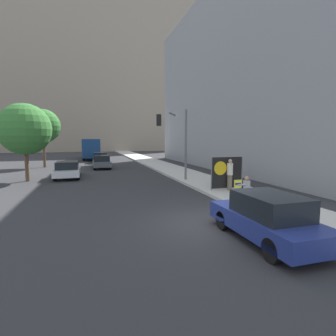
{
  "coord_description": "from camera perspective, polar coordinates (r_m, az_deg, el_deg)",
  "views": [
    {
      "loc": [
        -4.31,
        -8.4,
        3.13
      ],
      "look_at": [
        0.17,
        6.46,
        1.41
      ],
      "focal_mm": 28.0,
      "sensor_mm": 36.0,
      "label": 1
    }
  ],
  "objects": [
    {
      "name": "protest_banner",
      "position": [
        15.64,
        12.65,
        -0.97
      ],
      "size": [
        2.04,
        0.06,
        1.91
      ],
      "color": "slate",
      "rests_on": "sidewalk_curb"
    },
    {
      "name": "building_backdrop_right",
      "position": [
        31.22,
        17.33,
        17.34
      ],
      "size": [
        10.0,
        32.0,
        18.48
      ],
      "color": "#99999E",
      "rests_on": "ground_plane"
    },
    {
      "name": "pedestrian_behind",
      "position": [
        18.45,
        11.82,
        -0.38
      ],
      "size": [
        0.34,
        0.34,
        1.66
      ],
      "rotation": [
        0.0,
        0.0,
        5.98
      ],
      "color": "#756651",
      "rests_on": "sidewalk_curb"
    },
    {
      "name": "city_bus_on_road",
      "position": [
        43.47,
        -16.43,
        4.33
      ],
      "size": [
        2.5,
        11.41,
        3.12
      ],
      "color": "navy",
      "rests_on": "ground_plane"
    },
    {
      "name": "jogger_on_sidewalk",
      "position": [
        15.6,
        13.3,
        -1.32
      ],
      "size": [
        0.34,
        0.34,
        1.81
      ],
      "rotation": [
        0.0,
        0.0,
        2.99
      ],
      "color": "#756651",
      "rests_on": "sidewalk_curb"
    },
    {
      "name": "sidewalk_curb",
      "position": [
        24.87,
        1.81,
        -0.7
      ],
      "size": [
        3.36,
        90.0,
        0.17
      ],
      "primitive_type": "cube",
      "color": "beige",
      "rests_on": "ground_plane"
    },
    {
      "name": "ground_plane",
      "position": [
        9.95,
        10.1,
        -12.12
      ],
      "size": [
        160.0,
        160.0,
        0.0
      ],
      "primitive_type": "plane",
      "color": "#303033"
    },
    {
      "name": "street_tree_near_curb",
      "position": [
        21.94,
        -28.73,
        7.4
      ],
      "size": [
        3.75,
        3.75,
        5.72
      ],
      "color": "brown",
      "rests_on": "ground_plane"
    },
    {
      "name": "traffic_light_pole",
      "position": [
        19.26,
        1.53,
        7.6
      ],
      "size": [
        2.04,
        1.81,
        5.06
      ],
      "color": "slate",
      "rests_on": "sidewalk_curb"
    },
    {
      "name": "car_on_road_midblock",
      "position": [
        28.99,
        -14.26,
        1.33
      ],
      "size": [
        1.83,
        4.53,
        1.39
      ],
      "color": "#565B60",
      "rests_on": "ground_plane"
    },
    {
      "name": "building_backdrop_far",
      "position": [
        74.67,
        -15.43,
        19.01
      ],
      "size": [
        52.0,
        12.0,
        39.58
      ],
      "color": "gray",
      "rests_on": "ground_plane"
    },
    {
      "name": "seated_protester",
      "position": [
        13.24,
        16.84,
        -4.11
      ],
      "size": [
        0.94,
        0.77,
        1.17
      ],
      "rotation": [
        0.0,
        0.0,
        -0.01
      ],
      "color": "#474C56",
      "rests_on": "sidewalk_curb"
    },
    {
      "name": "parked_car_curbside",
      "position": [
        8.68,
        20.75,
        -10.09
      ],
      "size": [
        1.75,
        4.16,
        1.49
      ],
      "color": "navy",
      "rests_on": "ground_plane"
    },
    {
      "name": "car_on_road_distant",
      "position": [
        35.97,
        -14.59,
        2.24
      ],
      "size": [
        1.87,
        4.47,
        1.37
      ],
      "color": "black",
      "rests_on": "ground_plane"
    },
    {
      "name": "car_on_road_nearest",
      "position": [
        22.57,
        -21.01,
        -0.31
      ],
      "size": [
        1.9,
        4.39,
        1.35
      ],
      "color": "silver",
      "rests_on": "ground_plane"
    },
    {
      "name": "street_tree_midblock",
      "position": [
        32.07,
        -25.6,
        8.22
      ],
      "size": [
        3.69,
        3.69,
        6.39
      ],
      "color": "brown",
      "rests_on": "ground_plane"
    }
  ]
}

